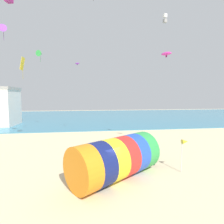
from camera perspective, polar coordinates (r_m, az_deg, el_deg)
name	(u,v)px	position (r m, az deg, el deg)	size (l,w,h in m)	color
ground_plane	(100,182)	(12.41, -4.00, -21.87)	(120.00, 120.00, 0.00)	beige
sea	(91,117)	(48.16, -6.84, -1.55)	(120.00, 40.00, 0.10)	teal
giant_inflatable_tube	(116,158)	(12.38, 1.37, -14.85)	(6.88, 5.97, 2.81)	orange
kite_handler	(154,154)	(15.13, 13.45, -13.31)	(0.38, 0.25, 1.73)	black
kite_white_box	(165,18)	(19.86, 16.92, 27.21)	(0.35, 0.35, 0.85)	white
kite_magenta_parafoil	(166,54)	(19.07, 17.33, 17.73)	(1.00, 1.01, 0.52)	#D1339E
kite_purple_parafoil	(77,63)	(27.50, -11.26, 15.29)	(0.79, 0.63, 0.39)	purple
kite_green_delta	(40,54)	(30.55, -22.40, 17.20)	(1.18, 1.22, 1.75)	green
kite_yellow_diamond	(22,64)	(27.13, -27.22, 13.78)	(0.41, 1.19, 2.89)	yellow
kite_purple_delta	(3,30)	(23.29, -31.95, 21.86)	(1.02, 1.09, 1.56)	purple
beach_flag	(185,143)	(14.11, 22.62, -9.32)	(0.47, 0.36, 2.49)	silver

